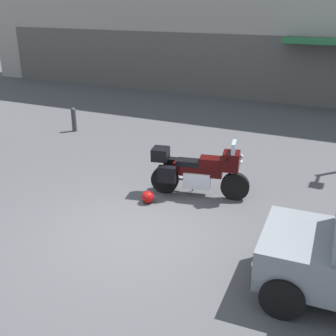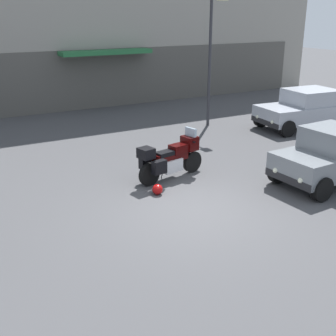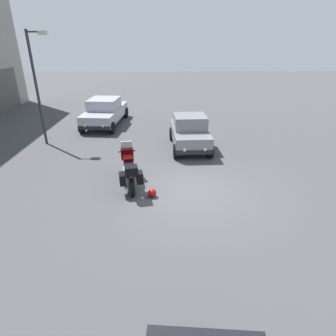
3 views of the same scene
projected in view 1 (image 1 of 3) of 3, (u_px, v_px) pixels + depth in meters
The scene contains 4 objects.
ground_plane at pixel (132, 232), 8.19m from camera, with size 80.00×80.00×0.00m, color #424244.
motorcycle at pixel (198, 171), 9.50m from camera, with size 2.24×0.99×1.36m.
helmet at pixel (148, 197), 9.33m from camera, with size 0.28×0.28×0.28m, color #990C0C.
bollard_curbside at pixel (74, 119), 14.31m from camera, with size 0.16×0.16×0.82m.
Camera 1 is at (3.67, -6.15, 4.22)m, focal length 45.04 mm.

